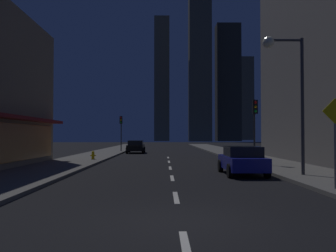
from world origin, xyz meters
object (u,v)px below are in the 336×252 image
Objects in this scene: car_parked_near at (242,160)px; pedestrian_crossing_sign at (335,135)px; car_parked_far at (136,147)px; fire_hydrant_far_left at (93,155)px; traffic_light_far_left at (121,126)px; street_lamp_right at (285,71)px; traffic_light_near_right at (255,117)px.

car_parked_near is 6.22m from pedestrian_crossing_sign.
car_parked_far reaches higher than fire_hydrant_far_left.
traffic_light_far_left reaches higher than fire_hydrant_far_left.
street_lamp_right is (10.88, -25.78, 1.87)m from traffic_light_far_left.
street_lamp_right is at bearing -36.31° from car_parked_near.
car_parked_far is at bearing 80.01° from fire_hydrant_far_left.
car_parked_near is 5.76m from traffic_light_near_right.
pedestrian_crossing_sign reaches higher than car_parked_far.
fire_hydrant_far_left is 12.69m from traffic_light_near_right.
pedestrian_crossing_sign is (0.10, -10.61, -1.18)m from traffic_light_near_right.
traffic_light_far_left reaches higher than car_parked_far.
traffic_light_far_left is (-1.90, 1.71, 2.45)m from car_parked_far.
fire_hydrant_far_left is 15.02m from traffic_light_far_left.
street_lamp_right reaches higher than traffic_light_far_left.
traffic_light_far_left is (-11.00, 19.62, 0.00)m from traffic_light_near_right.
car_parked_near is 1.01× the size of traffic_light_near_right.
street_lamp_right is at bearing -69.54° from car_parked_far.
car_parked_near is 1.34× the size of pedestrian_crossing_sign.
fire_hydrant_far_left is at bearing 135.67° from street_lamp_right.
traffic_light_near_right is at bearing 68.63° from car_parked_near.
traffic_light_far_left is at bearing 119.28° from traffic_light_near_right.
car_parked_near is 1.00× the size of car_parked_far.
fire_hydrant_far_left is 0.10× the size of street_lamp_right.
traffic_light_far_left is 1.33× the size of pedestrian_crossing_sign.
street_lamp_right is (8.98, -24.08, 4.33)m from car_parked_far.
fire_hydrant_far_left is at bearing 134.37° from car_parked_near.
car_parked_far is 1.01× the size of traffic_light_far_left.
street_lamp_right reaches higher than traffic_light_near_right.
car_parked_near is 0.64× the size of street_lamp_right.
pedestrian_crossing_sign is (9.20, -28.52, 1.28)m from car_parked_far.
pedestrian_crossing_sign is at bearing -69.84° from traffic_light_far_left.
fire_hydrant_far_left is 0.16× the size of traffic_light_far_left.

